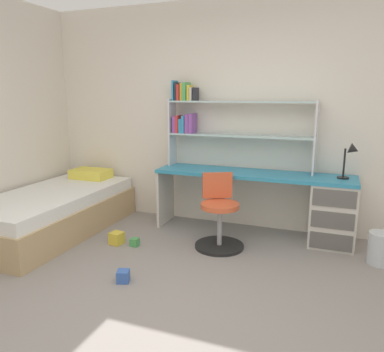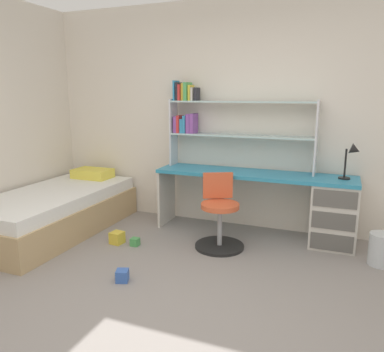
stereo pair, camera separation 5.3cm
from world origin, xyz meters
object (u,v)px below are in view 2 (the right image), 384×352
desk_lamp (353,156)px  toy_block_blue_0 (122,276)px  toy_block_yellow_2 (117,238)px  bookshelf_hutch (217,118)px  waste_bin (382,249)px  bed_platform (55,211)px  swivel_chair (219,219)px  desk (307,204)px  toy_block_green_1 (135,242)px

desk_lamp → toy_block_blue_0: size_ratio=3.70×
desk_lamp → toy_block_yellow_2: bearing=-160.4°
bookshelf_hutch → desk_lamp: 1.54m
waste_bin → toy_block_yellow_2: size_ratio=2.38×
bed_platform → swivel_chair: bearing=7.8°
desk → toy_block_green_1: bearing=-154.3°
bookshelf_hutch → bed_platform: size_ratio=0.83×
desk_lamp → toy_block_blue_0: bearing=-139.4°
waste_bin → toy_block_green_1: size_ratio=3.69×
bookshelf_hutch → toy_block_green_1: bearing=-122.3°
desk → swivel_chair: 0.98m
desk_lamp → waste_bin: bearing=-47.1°
toy_block_yellow_2 → bookshelf_hutch: bearing=49.9°
desk → toy_block_green_1: (-1.69, -0.81, -0.38)m
desk_lamp → toy_block_blue_0: 2.54m
bookshelf_hutch → bed_platform: bookshelf_hutch is taller
swivel_chair → bed_platform: (-1.95, -0.27, -0.06)m
toy_block_blue_0 → waste_bin: bearing=29.4°
desk_lamp → waste_bin: 0.95m
toy_block_yellow_2 → toy_block_green_1: bearing=4.4°
bookshelf_hutch → toy_block_yellow_2: bearing=-130.1°
waste_bin → toy_block_yellow_2: bearing=-169.7°
toy_block_blue_0 → toy_block_green_1: size_ratio=1.24×
desk_lamp → toy_block_yellow_2: (-2.30, -0.82, -0.92)m
desk → swivel_chair: size_ratio=2.86×
waste_bin → toy_block_yellow_2: waste_bin is taller
bookshelf_hutch → toy_block_green_1: size_ratio=20.42×
desk_lamp → bed_platform: desk_lamp is taller
bed_platform → toy_block_green_1: bed_platform is taller
desk → waste_bin: desk is taller
toy_block_blue_0 → toy_block_green_1: (-0.30, 0.73, -0.01)m
bookshelf_hutch → toy_block_yellow_2: size_ratio=13.18×
desk_lamp → toy_block_yellow_2: size_ratio=2.96×
bed_platform → toy_block_yellow_2: bed_platform is taller
toy_block_green_1 → waste_bin: bearing=10.8°
swivel_chair → desk_lamp: bearing=21.3°
swivel_chair → toy_block_yellow_2: bearing=-162.4°
swivel_chair → waste_bin: swivel_chair is taller
swivel_chair → toy_block_yellow_2: (-1.06, -0.34, -0.24)m
toy_block_blue_0 → toy_block_green_1: 0.79m
waste_bin → toy_block_blue_0: bearing=-150.6°
waste_bin → desk_lamp: bearing=132.9°
bookshelf_hutch → waste_bin: size_ratio=5.53×
swivel_chair → bed_platform: bearing=-172.2°
desk → toy_block_blue_0: bearing=-132.0°
desk_lamp → swivel_chair: 1.50m
desk_lamp → swivel_chair: (-1.25, -0.49, -0.68)m
toy_block_green_1 → toy_block_yellow_2: 0.21m
waste_bin → toy_block_yellow_2: (-2.62, -0.48, -0.09)m
toy_block_blue_0 → toy_block_yellow_2: toy_block_yellow_2 is taller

